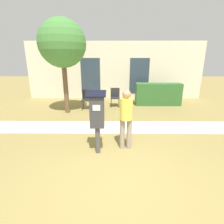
% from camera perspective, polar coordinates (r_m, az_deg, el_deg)
% --- Properties ---
extents(ground_plane, '(40.00, 40.00, 0.00)m').
position_cam_1_polar(ground_plane, '(3.65, 1.79, -22.32)').
color(ground_plane, olive).
extents(sidewalk, '(12.00, 1.10, 0.02)m').
position_cam_1_polar(sidewalk, '(6.11, 1.21, -4.93)').
color(sidewalk, beige).
rests_on(sidewalk, ground).
extents(building_facade, '(10.00, 0.26, 3.20)m').
position_cam_1_polar(building_facade, '(10.34, 0.95, 13.33)').
color(building_facade, beige).
rests_on(building_facade, ground).
extents(parking_meter, '(0.44, 0.31, 1.59)m').
position_cam_1_polar(parking_meter, '(4.20, -4.90, -0.89)').
color(parking_meter, '#4C4C4C').
rests_on(parking_meter, ground).
extents(person_standing, '(0.32, 0.32, 1.58)m').
position_cam_1_polar(person_standing, '(4.45, 4.63, -1.05)').
color(person_standing, gray).
rests_on(person_standing, ground).
extents(outdoor_chair_left, '(0.44, 0.44, 0.90)m').
position_cam_1_polar(outdoor_chair_left, '(8.28, -8.26, 4.64)').
color(outdoor_chair_left, '#262628').
rests_on(outdoor_chair_left, ground).
extents(outdoor_chair_middle, '(0.44, 0.44, 0.90)m').
position_cam_1_polar(outdoor_chair_middle, '(8.63, 1.02, 5.35)').
color(outdoor_chair_middle, '#262628').
rests_on(outdoor_chair_middle, ground).
extents(hedge_row, '(2.25, 0.60, 1.10)m').
position_cam_1_polar(hedge_row, '(9.19, 14.81, 5.64)').
color(hedge_row, '#33662D').
rests_on(hedge_row, ground).
extents(tree, '(1.90, 1.90, 3.82)m').
position_cam_1_polar(tree, '(7.68, -15.94, 20.60)').
color(tree, brown).
rests_on(tree, ground).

